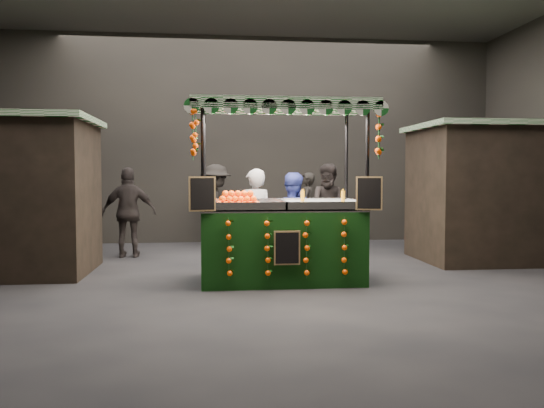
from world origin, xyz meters
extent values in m
plane|color=black|center=(0.00, 0.00, 0.00)|extent=(12.00, 12.00, 0.00)
cube|color=black|center=(0.00, 5.00, 2.50)|extent=(12.00, 0.10, 5.00)
cube|color=black|center=(0.00, -5.00, 2.50)|extent=(12.00, 0.10, 5.00)
cube|color=black|center=(-4.40, 1.00, 1.25)|extent=(2.80, 2.00, 2.50)
cube|color=#104A15|center=(-4.40, 1.00, 2.55)|extent=(3.00, 2.20, 0.10)
cube|color=black|center=(4.40, 1.50, 1.25)|extent=(2.80, 2.00, 2.50)
cube|color=#104A15|center=(4.40, 1.50, 2.55)|extent=(3.00, 2.20, 0.10)
cube|color=black|center=(0.09, -0.12, 0.55)|extent=(2.42, 1.32, 1.10)
cube|color=silver|center=(0.09, -0.12, 1.12)|extent=(2.42, 1.32, 0.04)
cylinder|color=black|center=(-1.09, -0.75, 1.32)|extent=(0.06, 0.06, 2.64)
cylinder|color=black|center=(1.27, -0.75, 1.32)|extent=(0.06, 0.06, 2.64)
cylinder|color=black|center=(-1.09, 0.51, 1.32)|extent=(0.06, 0.06, 2.64)
cylinder|color=black|center=(1.27, 0.51, 1.32)|extent=(0.06, 0.06, 2.64)
cube|color=#104A15|center=(0.09, -0.12, 2.69)|extent=(2.70, 1.60, 0.09)
cube|color=silver|center=(0.75, -0.12, 1.19)|extent=(1.08, 1.19, 0.09)
cube|color=black|center=(-1.10, -0.81, 1.38)|extent=(0.37, 0.10, 0.48)
cube|color=black|center=(1.28, -0.81, 1.38)|extent=(0.37, 0.10, 0.48)
cube|color=black|center=(0.09, -0.82, 0.61)|extent=(0.37, 0.03, 0.48)
imported|color=gray|center=(-0.24, 0.91, 0.87)|extent=(0.72, 0.57, 1.74)
imported|color=navy|center=(0.41, 1.00, 0.84)|extent=(0.90, 0.75, 1.68)
imported|color=black|center=(-3.80, 2.41, 0.87)|extent=(0.75, 0.64, 1.73)
imported|color=#2D2624|center=(1.53, 2.95, 0.94)|extent=(1.08, 0.94, 1.88)
imported|color=black|center=(-2.60, 2.67, 0.90)|extent=(1.05, 0.44, 1.79)
imported|color=black|center=(-0.87, 4.06, 0.94)|extent=(1.26, 1.40, 1.88)
imported|color=#2B2722|center=(-4.50, 2.24, 0.80)|extent=(0.90, 0.74, 1.59)
imported|color=black|center=(4.50, 3.45, 0.87)|extent=(1.13, 1.69, 1.74)
imported|color=black|center=(1.31, 4.60, 0.85)|extent=(0.55, 0.70, 1.70)
camera|label=1|loc=(-0.97, -8.55, 1.64)|focal=36.59mm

